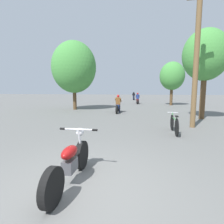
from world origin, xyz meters
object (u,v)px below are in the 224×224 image
at_px(roadside_tree_right_far, 172,76).
at_px(motorcycle_rider_mid, 138,100).
at_px(utility_pole, 196,57).
at_px(roadside_tree_left, 74,67).
at_px(bicycle_parked, 174,124).
at_px(roadside_tree_right_near, 205,56).
at_px(motorcycle_rider_far, 134,97).
at_px(motorcycle_foreground, 71,162).
at_px(motorcycle_rider_lead, 118,106).

distance_m(roadside_tree_right_far, motorcycle_rider_mid, 5.03).
relative_size(utility_pole, roadside_tree_left, 1.07).
distance_m(roadside_tree_left, bicycle_parked, 11.05).
relative_size(roadside_tree_right_near, motorcycle_rider_far, 2.54).
distance_m(motorcycle_foreground, motorcycle_rider_mid, 19.63).
distance_m(roadside_tree_right_near, motorcycle_foreground, 10.46).
relative_size(roadside_tree_right_far, motorcycle_rider_mid, 2.46).
bearing_deg(bicycle_parked, utility_pole, 50.37).
height_order(motorcycle_rider_lead, motorcycle_rider_mid, motorcycle_rider_lead).
bearing_deg(roadside_tree_left, roadside_tree_right_far, 32.84).
xyz_separation_m(utility_pole, roadside_tree_right_far, (0.98, 12.30, 0.02)).
bearing_deg(roadside_tree_left, motorcycle_rider_lead, -19.58).
distance_m(motorcycle_rider_far, bicycle_parked, 23.80).
distance_m(roadside_tree_right_near, bicycle_parked, 5.80).
bearing_deg(motorcycle_foreground, roadside_tree_left, 110.92).
xyz_separation_m(motorcycle_rider_lead, motorcycle_rider_far, (0.50, 17.58, 0.00)).
height_order(roadside_tree_right_near, motorcycle_foreground, roadside_tree_right_near).
height_order(motorcycle_rider_far, bicycle_parked, motorcycle_rider_far).
height_order(roadside_tree_left, motorcycle_rider_lead, roadside_tree_left).
distance_m(utility_pole, motorcycle_rider_far, 22.82).
height_order(roadside_tree_right_far, motorcycle_rider_lead, roadside_tree_right_far).
relative_size(roadside_tree_right_far, motorcycle_rider_lead, 2.46).
bearing_deg(motorcycle_rider_mid, motorcycle_foreground, -92.66).
distance_m(utility_pole, motorcycle_rider_lead, 6.97).
xyz_separation_m(motorcycle_foreground, motorcycle_rider_far, (0.06, 28.11, 0.11)).
bearing_deg(motorcycle_foreground, utility_pole, 56.55).
bearing_deg(motorcycle_foreground, roadside_tree_right_near, 59.08).
relative_size(roadside_tree_left, motorcycle_rider_lead, 3.00).
xyz_separation_m(utility_pole, motorcycle_rider_lead, (-4.25, 4.76, -2.79)).
bearing_deg(motorcycle_rider_lead, motorcycle_rider_mid, 81.53).
bearing_deg(roadside_tree_right_far, motorcycle_rider_mid, 158.43).
distance_m(roadside_tree_right_near, roadside_tree_right_far, 9.60).
bearing_deg(motorcycle_rider_mid, utility_pole, -78.15).
relative_size(motorcycle_rider_lead, motorcycle_rider_mid, 1.00).
height_order(roadside_tree_right_far, bicycle_parked, roadside_tree_right_far).
height_order(roadside_tree_left, motorcycle_rider_far, roadside_tree_left).
height_order(roadside_tree_right_near, roadside_tree_left, roadside_tree_left).
relative_size(roadside_tree_right_near, roadside_tree_left, 0.89).
relative_size(roadside_tree_right_near, motorcycle_foreground, 2.66).
relative_size(utility_pole, motorcycle_foreground, 3.19).
xyz_separation_m(utility_pole, motorcycle_foreground, (-3.81, -5.77, -2.90)).
distance_m(motorcycle_foreground, motorcycle_rider_far, 28.11).
height_order(roadside_tree_right_near, roadside_tree_right_far, roadside_tree_right_near).
relative_size(motorcycle_rider_lead, bicycle_parked, 1.15).
bearing_deg(motorcycle_rider_mid, roadside_tree_left, -125.92).
bearing_deg(roadside_tree_right_near, motorcycle_foreground, -120.92).
xyz_separation_m(roadside_tree_right_near, motorcycle_rider_mid, (-4.17, 11.12, -3.30)).
bearing_deg(motorcycle_foreground, motorcycle_rider_mid, 87.34).
xyz_separation_m(roadside_tree_left, bicycle_parked, (7.32, -7.55, -3.39)).
bearing_deg(utility_pole, motorcycle_foreground, -123.45).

